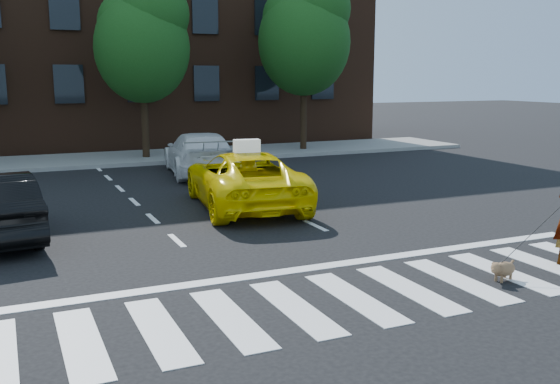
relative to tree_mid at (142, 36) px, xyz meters
name	(u,v)px	position (x,y,z in m)	size (l,w,h in m)	color
ground	(354,298)	(-0.53, -17.00, -4.85)	(120.00, 120.00, 0.00)	black
crosswalk	(354,298)	(-0.53, -17.00, -4.85)	(13.00, 2.40, 0.01)	silver
stop_line	(307,269)	(-0.53, -15.40, -4.85)	(12.00, 0.30, 0.01)	silver
sidewalk_far	(131,158)	(-0.53, 0.50, -4.78)	(30.00, 4.00, 0.15)	slate
building	(97,21)	(-0.53, 8.00, 1.15)	(26.00, 10.00, 12.00)	#412517
tree_mid	(142,36)	(0.00, 0.00, 0.00)	(3.69, 3.69, 7.10)	black
tree_right	(305,30)	(7.00, 0.00, 0.41)	(4.00, 4.00, 7.70)	black
taxi	(244,179)	(0.35, -10.00, -4.13)	(2.40, 5.20, 1.44)	yellow
white_suv	(200,154)	(0.86, -4.39, -4.12)	(2.04, 5.02, 1.46)	silver
dog	(502,269)	(2.10, -17.29, -4.65)	(0.61, 0.33, 0.35)	#8E6548
taxi_sign	(247,146)	(0.35, -10.20, -3.25)	(0.65, 0.28, 0.32)	white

